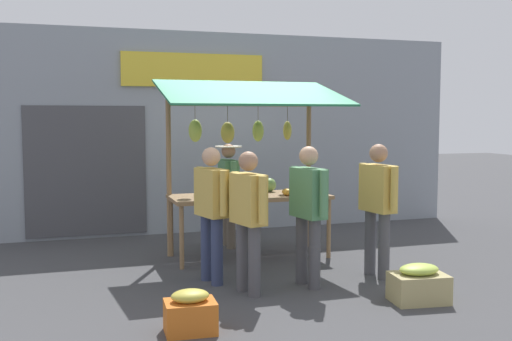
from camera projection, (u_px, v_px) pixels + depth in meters
ground_plane at (249, 257)px, 8.61m from camera, size 40.00×40.00×0.00m
street_backdrop at (209, 133)px, 10.53m from camera, size 9.00×0.30×3.40m
market_stall at (249, 147)px, 8.51m from camera, size 2.50×1.46×2.50m
vendor_with_sunhat at (229, 187)px, 9.22m from camera, size 0.40×0.68×1.57m
shopper_in_striped_shirt at (211, 205)px, 7.20m from camera, size 0.33×0.67×1.62m
shopper_with_ponytail at (308, 206)px, 7.05m from camera, size 0.31×0.69×1.64m
shopper_with_shopping_bag at (378, 200)px, 7.48m from camera, size 0.29×0.69×1.64m
shopper_in_grey_tee at (248, 212)px, 6.75m from camera, size 0.33×0.67×1.59m
produce_crate_near at (190, 313)px, 5.57m from camera, size 0.48×0.38×0.40m
produce_crate_side at (419, 285)px, 6.49m from camera, size 0.62×0.47×0.42m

